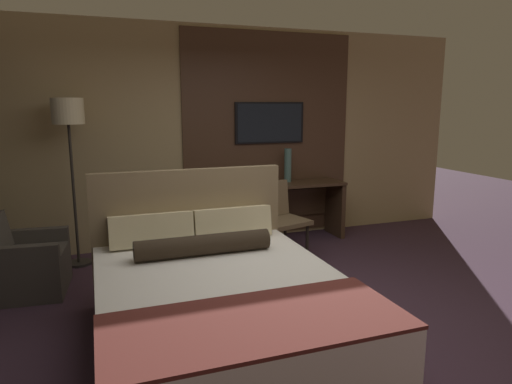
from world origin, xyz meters
TOP-DOWN VIEW (x-y plane):
  - ground_plane at (0.00, 0.00)m, footprint 16.00×16.00m
  - wall_back_tv_panel at (0.10, 2.59)m, footprint 7.20×0.09m
  - bed at (-0.72, -0.15)m, footprint 1.75×2.26m
  - desk at (0.73, 2.31)m, footprint 1.85×0.52m
  - tv at (0.73, 2.52)m, footprint 0.97×0.04m
  - desk_chair at (0.48, 1.65)m, footprint 0.65×0.65m
  - armchair_by_window at (-2.21, 1.50)m, footprint 0.76×0.77m
  - floor_lamp at (-1.76, 2.18)m, footprint 0.34×0.34m
  - vase_tall at (0.93, 2.36)m, footprint 0.10×0.10m
  - book at (0.16, 2.27)m, footprint 0.26×0.21m

SIDE VIEW (x-z plane):
  - ground_plane at x=0.00m, z-range 0.00..0.00m
  - armchair_by_window at x=-2.21m, z-range -0.12..0.67m
  - bed at x=-0.72m, z-range -0.27..0.95m
  - desk at x=0.73m, z-range 0.14..0.92m
  - desk_chair at x=0.48m, z-range 0.09..1.00m
  - book at x=0.16m, z-range 0.78..0.81m
  - vase_tall at x=0.93m, z-range 0.78..1.23m
  - wall_back_tv_panel at x=0.10m, z-range 0.00..2.80m
  - tv at x=0.73m, z-range 1.30..1.84m
  - floor_lamp at x=-1.76m, z-range 0.65..2.53m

